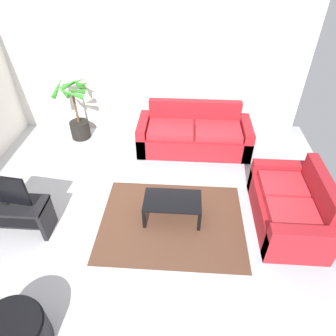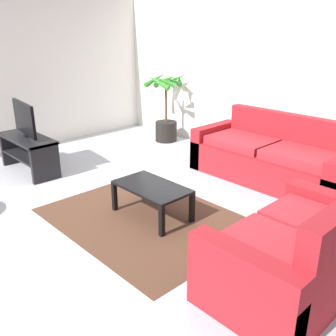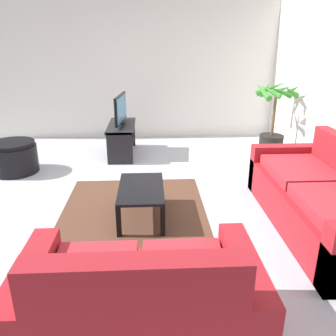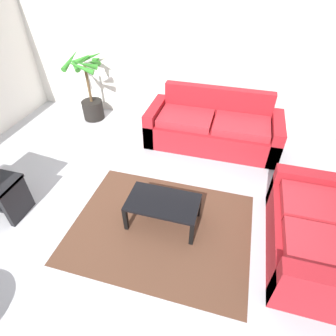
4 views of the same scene
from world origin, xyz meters
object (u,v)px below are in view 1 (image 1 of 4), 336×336
at_px(tv_stand, 10,213).
at_px(potted_palm, 77,115).
at_px(couch_main, 194,135).
at_px(couch_loveseat, 290,208).
at_px(coffee_table, 172,203).

height_order(tv_stand, potted_palm, potted_palm).
xyz_separation_m(couch_main, tv_stand, (-2.65, -2.31, 0.04)).
distance_m(couch_loveseat, coffee_table, 1.75).
xyz_separation_m(tv_stand, coffee_table, (2.33, 0.38, -0.03)).
height_order(couch_main, couch_loveseat, same).
bearing_deg(coffee_table, couch_loveseat, 0.84).
distance_m(couch_main, tv_stand, 3.52).
bearing_deg(potted_palm, couch_loveseat, -29.43).
xyz_separation_m(couch_loveseat, coffee_table, (-1.75, -0.03, 0.02)).
distance_m(couch_loveseat, potted_palm, 4.44).
bearing_deg(couch_main, couch_loveseat, -53.23).
bearing_deg(couch_main, coffee_table, -99.57).
bearing_deg(coffee_table, couch_main, 80.43).
distance_m(tv_stand, potted_palm, 2.60).
distance_m(couch_main, potted_palm, 2.46).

